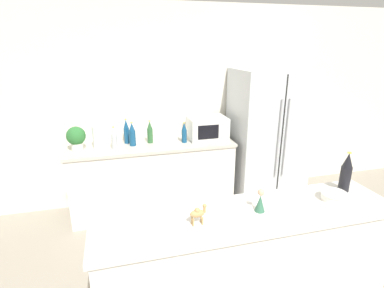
# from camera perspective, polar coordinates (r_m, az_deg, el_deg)

# --- Properties ---
(wall_back) EXTENTS (8.00, 0.06, 2.55)m
(wall_back) POSITION_cam_1_polar(r_m,az_deg,el_deg) (3.98, -4.56, 7.08)
(wall_back) COLOR silver
(wall_back) RESTS_ON ground_plane
(back_counter) EXTENTS (2.01, 0.63, 0.90)m
(back_counter) POSITION_cam_1_polar(r_m,az_deg,el_deg) (3.88, -7.40, -6.16)
(back_counter) COLOR silver
(back_counter) RESTS_ON ground_plane
(refrigerator) EXTENTS (0.92, 0.74, 1.77)m
(refrigerator) POSITION_cam_1_polar(r_m,az_deg,el_deg) (4.12, 14.09, 1.36)
(refrigerator) COLOR silver
(refrigerator) RESTS_ON ground_plane
(bar_counter) EXTENTS (2.14, 0.53, 0.96)m
(bar_counter) POSITION_cam_1_polar(r_m,az_deg,el_deg) (2.43, 10.18, -22.38)
(bar_counter) COLOR silver
(bar_counter) RESTS_ON ground_plane
(potted_plant) EXTENTS (0.21, 0.21, 0.28)m
(potted_plant) POSITION_cam_1_polar(r_m,az_deg,el_deg) (3.63, -21.20, 1.17)
(potted_plant) COLOR silver
(potted_plant) RESTS_ON back_counter
(paper_towel_roll) EXTENTS (0.10, 0.10, 0.27)m
(paper_towel_roll) POSITION_cam_1_polar(r_m,az_deg,el_deg) (3.64, -17.58, 1.23)
(paper_towel_roll) COLOR white
(paper_towel_roll) RESTS_ON back_counter
(microwave) EXTENTS (0.48, 0.37, 0.28)m
(microwave) POSITION_cam_1_polar(r_m,az_deg,el_deg) (3.84, 2.92, 3.06)
(microwave) COLOR white
(microwave) RESTS_ON back_counter
(back_bottle_0) EXTENTS (0.08, 0.08, 0.29)m
(back_bottle_0) POSITION_cam_1_polar(r_m,az_deg,el_deg) (3.64, -11.31, 1.79)
(back_bottle_0) COLOR navy
(back_bottle_0) RESTS_ON back_counter
(back_bottle_1) EXTENTS (0.07, 0.07, 0.27)m
(back_bottle_1) POSITION_cam_1_polar(r_m,az_deg,el_deg) (3.57, -14.61, 1.04)
(back_bottle_1) COLOR #B2B7BC
(back_bottle_1) RESTS_ON back_counter
(back_bottle_2) EXTENTS (0.07, 0.07, 0.28)m
(back_bottle_2) POSITION_cam_1_polar(r_m,az_deg,el_deg) (3.71, -8.02, 2.23)
(back_bottle_2) COLOR #2D6033
(back_bottle_2) RESTS_ON back_counter
(back_bottle_3) EXTENTS (0.06, 0.06, 0.25)m
(back_bottle_3) POSITION_cam_1_polar(r_m,az_deg,el_deg) (3.69, -1.49, 2.12)
(back_bottle_3) COLOR navy
(back_bottle_3) RESTS_ON back_counter
(back_bottle_4) EXTENTS (0.07, 0.07, 0.31)m
(back_bottle_4) POSITION_cam_1_polar(r_m,az_deg,el_deg) (3.74, -12.37, 2.29)
(back_bottle_4) COLOR navy
(back_bottle_4) RESTS_ON back_counter
(wine_bottle) EXTENTS (0.08, 0.08, 0.32)m
(wine_bottle) POSITION_cam_1_polar(r_m,az_deg,el_deg) (2.62, 27.28, -4.86)
(wine_bottle) COLOR black
(wine_bottle) RESTS_ON bar_counter
(fruit_bowl) EXTENTS (0.20, 0.20, 0.06)m
(fruit_bowl) POSITION_cam_1_polar(r_m,az_deg,el_deg) (2.48, 25.40, -8.89)
(fruit_bowl) COLOR white
(fruit_bowl) RESTS_ON bar_counter
(camel_figurine) EXTENTS (0.11, 0.05, 0.14)m
(camel_figurine) POSITION_cam_1_polar(r_m,az_deg,el_deg) (1.95, 1.15, -13.00)
(camel_figurine) COLOR tan
(camel_figurine) RESTS_ON bar_counter
(wise_man_figurine_blue) EXTENTS (0.07, 0.07, 0.17)m
(wise_man_figurine_blue) POSITION_cam_1_polar(r_m,az_deg,el_deg) (2.14, 12.86, -10.70)
(wise_man_figurine_blue) COLOR #33664C
(wise_man_figurine_blue) RESTS_ON bar_counter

